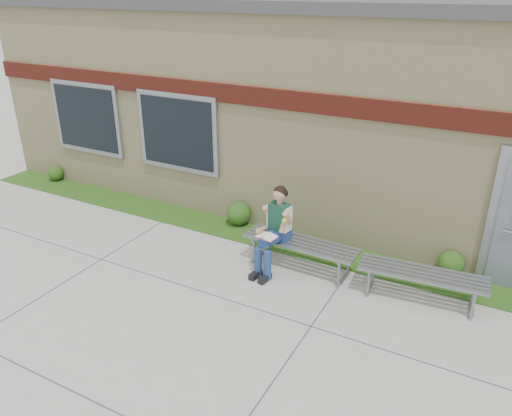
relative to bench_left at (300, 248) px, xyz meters
The scene contains 9 objects.
ground 1.95m from the bench_left, 96.35° to the right, with size 80.00×80.00×0.00m, color #9E9E99.
grass_strip 0.82m from the bench_left, 106.90° to the left, with size 16.00×0.80×0.02m, color #204913.
school_building 4.43m from the bench_left, 92.98° to the left, with size 16.20×6.22×4.20m.
bench_left is the anchor object (origin of this frame).
bench_right 2.00m from the bench_left, ahead, with size 1.92×0.68×0.49m.
girl 0.58m from the bench_left, 150.25° to the right, with size 0.52×0.90×1.47m.
shrub_west 7.01m from the bench_left, behind, with size 0.36×0.36×0.36m, color #204913.
shrub_mid 1.99m from the bench_left, 151.58° to the left, with size 0.48×0.48×0.48m, color #204913.
shrub_east 2.49m from the bench_left, 22.36° to the left, with size 0.43×0.43×0.43m, color #204913.
Camera 1 is at (3.03, -4.96, 4.48)m, focal length 35.00 mm.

